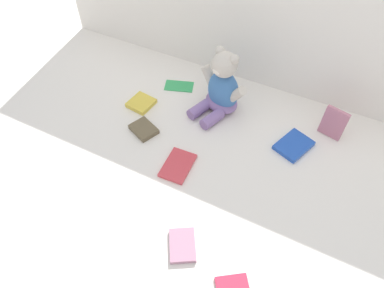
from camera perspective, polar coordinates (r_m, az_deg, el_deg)
ground_plane at (r=1.36m, az=2.21°, el=0.05°), size 3.20×3.20×0.00m
backdrop_drape at (r=1.50m, az=10.07°, el=18.54°), size 1.81×0.03×0.56m
teddy_bear at (r=1.43m, az=4.70°, el=8.62°), size 0.22×0.23×0.27m
book_case_0 at (r=1.40m, az=15.74°, el=-0.21°), size 0.14×0.16×0.02m
book_case_1 at (r=1.41m, az=-7.62°, el=2.32°), size 0.12×0.11×0.02m
book_case_3 at (r=1.14m, az=-1.52°, el=-15.65°), size 0.12×0.13×0.01m
book_case_4 at (r=1.59m, az=-2.05°, el=9.16°), size 0.14×0.10×0.01m
book_case_5 at (r=1.45m, az=21.40°, el=3.08°), size 0.09×0.05×0.12m
book_case_6 at (r=1.29m, az=-2.24°, el=-3.40°), size 0.10×0.14×0.01m
book_case_7 at (r=1.51m, az=-8.00°, el=6.40°), size 0.10×0.11×0.02m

